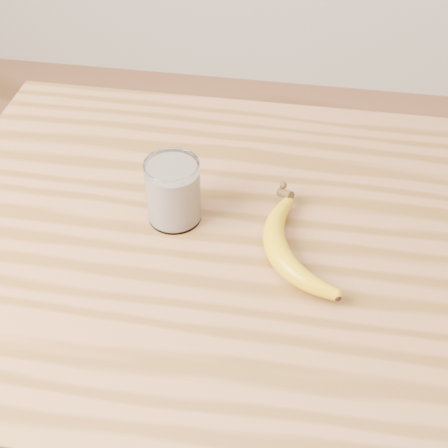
# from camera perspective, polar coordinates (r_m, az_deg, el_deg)

# --- Properties ---
(table) EXTENTS (1.20, 0.80, 0.90)m
(table) POSITION_cam_1_polar(r_m,az_deg,el_deg) (1.10, 5.19, -6.36)
(table) COLOR #9F6A3F
(table) RESTS_ON ground
(smoothie_glass) EXTENTS (0.09, 0.09, 0.11)m
(smoothie_glass) POSITION_cam_1_polar(r_m,az_deg,el_deg) (1.01, -4.66, 2.94)
(smoothie_glass) COLOR white
(smoothie_glass) RESTS_ON table
(banana) EXTENTS (0.23, 0.33, 0.04)m
(banana) POSITION_cam_1_polar(r_m,az_deg,el_deg) (0.96, 4.89, -2.53)
(banana) COLOR gold
(banana) RESTS_ON table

